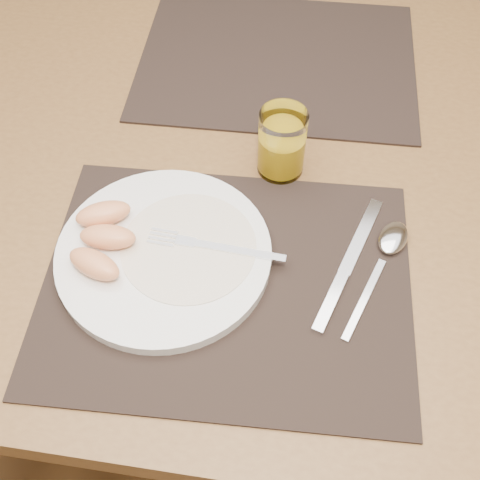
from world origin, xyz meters
The scene contains 11 objects.
ground centered at (0.00, 0.00, 0.00)m, with size 5.00×5.00×0.00m, color brown.
table centered at (0.00, 0.00, 0.67)m, with size 1.40×0.90×0.75m.
placemat_near centered at (0.01, -0.22, 0.75)m, with size 0.45×0.35×0.00m, color black.
placemat_far centered at (0.02, 0.22, 0.75)m, with size 0.45×0.35×0.00m, color black.
plate centered at (-0.08, -0.20, 0.76)m, with size 0.27×0.27×0.02m, color white.
plate_dressing centered at (-0.05, -0.19, 0.77)m, with size 0.17×0.17×0.00m.
fork centered at (-0.03, -0.18, 0.77)m, with size 0.18×0.03×0.00m.
knife centered at (0.15, -0.19, 0.76)m, with size 0.08×0.21×0.01m.
spoon centered at (0.20, -0.14, 0.76)m, with size 0.09×0.19×0.01m.
juice_glass centered at (0.05, -0.02, 0.80)m, with size 0.06×0.06×0.10m.
grapefruit_wedges centered at (-0.15, -0.20, 0.78)m, with size 0.09×0.13×0.03m.
Camera 1 is at (0.08, -0.60, 1.38)m, focal length 45.00 mm.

